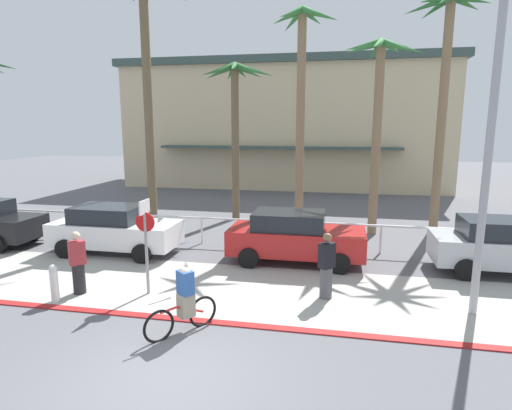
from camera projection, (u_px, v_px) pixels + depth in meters
name	position (u px, v px, depth m)	size (l,w,h in m)	color
ground_plane	(265.00, 236.00, 17.30)	(80.00, 80.00, 0.00)	#5B5B60
sidewalk_strip	(228.00, 289.00, 11.71)	(44.00, 4.00, 0.02)	#ADAAA0
curb_paint	(206.00, 321.00, 9.78)	(44.00, 0.24, 0.03)	maroon
building_backdrop	(288.00, 124.00, 33.29)	(23.35, 11.85, 8.99)	beige
rail_fence	(258.00, 225.00, 15.70)	(26.40, 0.08, 1.04)	white
stop_sign_bike_lane	(146.00, 233.00, 11.10)	(0.52, 0.56, 2.56)	gray
bollard_0	(54.00, 283.00, 10.80)	(0.20, 0.20, 1.00)	white
streetlight_curb	(494.00, 134.00, 9.18)	(0.24, 2.54, 7.50)	#9EA0A5
palm_tree_1	(147.00, 51.00, 16.84)	(3.25, 3.30, 10.04)	brown
palm_tree_2	(236.00, 99.00, 19.58)	(3.54, 3.26, 7.30)	brown
palm_tree_3	(301.00, 77.00, 17.42)	(2.76, 3.19, 9.15)	#846B4C
palm_tree_4	(379.00, 92.00, 16.61)	(3.14, 3.49, 7.75)	#846B4C
palm_tree_5	(446.00, 58.00, 16.71)	(3.26, 3.09, 9.46)	#846B4C
car_white_1	(114.00, 229.00, 14.91)	(4.40, 2.02, 1.69)	white
car_red_2	(295.00, 237.00, 13.91)	(4.40, 2.02, 1.69)	red
car_silver_3	(508.00, 246.00, 12.81)	(4.40, 2.02, 1.69)	#B2B7BC
cyclist_red_0	(184.00, 302.00, 9.19)	(1.16, 1.48, 1.50)	black
pedestrian_0	(326.00, 268.00, 10.96)	(0.46, 0.47, 1.76)	#4C4C51
pedestrian_1	(78.00, 265.00, 11.28)	(0.47, 0.47, 1.72)	#232326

